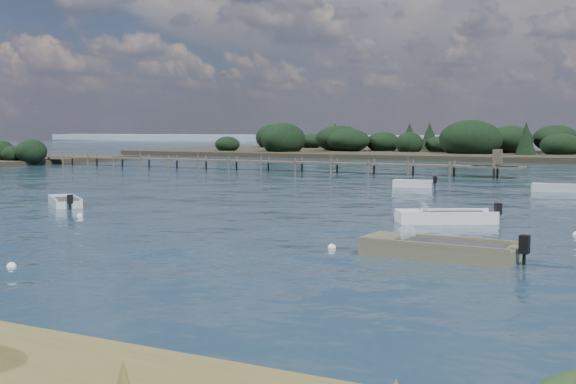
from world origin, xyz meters
The scene contains 12 objects.
ground centered at (0.00, 60.00, 0.00)m, with size 400.00×400.00×0.00m, color #152531.
dinghy_mid_white_b centered at (8.70, 12.23, 0.17)m, with size 5.06×3.97×1.29m.
dinghy_mid_white_a centered at (11.11, 2.47, 0.18)m, with size 5.94×2.29×1.38m.
tender_far_white centered at (0.49, 32.68, 0.17)m, with size 3.51×1.72×1.18m.
dinghy_mid_grey centered at (-13.94, 9.42, 0.15)m, with size 4.05×3.62×1.09m.
tender_far_grey_b centered at (11.09, 33.54, 0.17)m, with size 3.57×1.48×1.21m.
buoy_a centered at (-1.15, -5.97, 0.00)m, with size 0.32×0.32×0.32m, color white.
buoy_b centered at (6.84, 2.59, 0.00)m, with size 0.32×0.32×0.32m, color white.
buoy_c centered at (-9.24, 5.72, 0.00)m, with size 0.32×0.32×0.32m, color white.
buoy_d centered at (14.94, 10.72, 0.00)m, with size 0.32×0.32×0.32m, color white.
jetty centered at (-21.74, 47.99, 0.98)m, with size 64.50×3.20×3.40m.
distant_haze centered at (-90.00, 230.00, 0.00)m, with size 280.00×20.00×2.40m, color #8593A5.
Camera 1 is at (18.20, -22.91, 4.62)m, focal length 45.00 mm.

